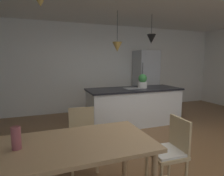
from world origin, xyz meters
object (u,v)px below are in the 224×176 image
(dining_table, at_px, (51,152))
(vase_on_dining_table, at_px, (16,138))
(kitchen_island, at_px, (134,106))
(refrigerator, at_px, (146,80))
(chair_kitchen_end, at_px, (170,150))
(potted_plant_on_island, at_px, (143,81))
(chair_far_right, at_px, (83,136))

(dining_table, distance_m, vase_on_dining_table, 0.35)
(dining_table, bearing_deg, kitchen_island, 48.27)
(kitchen_island, bearing_deg, refrigerator, 50.15)
(kitchen_island, relative_size, vase_on_dining_table, 10.92)
(dining_table, xyz_separation_m, vase_on_dining_table, (-0.30, 0.04, 0.17))
(dining_table, distance_m, chair_kitchen_end, 1.40)
(kitchen_island, relative_size, potted_plant_on_island, 6.63)
(potted_plant_on_island, bearing_deg, dining_table, -134.83)
(potted_plant_on_island, bearing_deg, chair_far_right, -140.72)
(chair_kitchen_end, relative_size, potted_plant_on_island, 2.49)
(dining_table, height_order, chair_kitchen_end, chair_kitchen_end)
(dining_table, xyz_separation_m, potted_plant_on_island, (2.28, 2.30, 0.38))
(refrigerator, height_order, vase_on_dining_table, refrigerator)
(chair_kitchen_end, height_order, vase_on_dining_table, vase_on_dining_table)
(refrigerator, bearing_deg, dining_table, -131.06)
(kitchen_island, xyz_separation_m, refrigerator, (1.08, 1.29, 0.49))
(refrigerator, bearing_deg, chair_far_right, -133.78)
(chair_kitchen_end, bearing_deg, kitchen_island, 73.87)
(chair_far_right, bearing_deg, kitchen_island, 43.20)
(potted_plant_on_island, xyz_separation_m, vase_on_dining_table, (-2.58, -2.26, -0.21))
(dining_table, relative_size, vase_on_dining_table, 9.55)
(chair_far_right, bearing_deg, chair_kitchen_end, -41.22)
(kitchen_island, xyz_separation_m, potted_plant_on_island, (0.24, 0.00, 0.60))
(chair_far_right, relative_size, potted_plant_on_island, 2.49)
(kitchen_island, height_order, potted_plant_on_island, potted_plant_on_island)
(chair_far_right, height_order, vase_on_dining_table, vase_on_dining_table)
(chair_far_right, relative_size, chair_kitchen_end, 1.00)
(chair_far_right, bearing_deg, dining_table, -119.75)
(kitchen_island, bearing_deg, vase_on_dining_table, -136.09)
(dining_table, height_order, chair_far_right, chair_far_right)
(kitchen_island, height_order, vase_on_dining_table, vase_on_dining_table)
(chair_kitchen_end, bearing_deg, refrigerator, 64.12)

